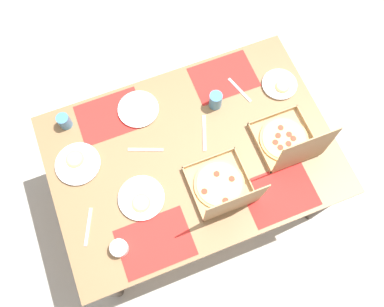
% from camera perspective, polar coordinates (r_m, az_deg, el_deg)
% --- Properties ---
extents(ground_plane, '(6.00, 6.00, 0.00)m').
position_cam_1_polar(ground_plane, '(2.80, 0.00, -5.34)').
color(ground_plane, beige).
extents(dining_table, '(1.51, 1.04, 0.75)m').
position_cam_1_polar(dining_table, '(2.18, 0.00, -0.93)').
color(dining_table, '#3F3328').
rests_on(dining_table, ground_plane).
extents(placemat_near_left, '(0.36, 0.26, 0.00)m').
position_cam_1_polar(placemat_near_left, '(2.29, 4.63, 11.05)').
color(placemat_near_left, red).
rests_on(placemat_near_left, dining_table).
extents(placemat_near_right, '(0.36, 0.26, 0.00)m').
position_cam_1_polar(placemat_near_right, '(2.21, -11.81, 5.37)').
color(placemat_near_right, red).
rests_on(placemat_near_right, dining_table).
extents(placemat_far_left, '(0.36, 0.26, 0.00)m').
position_cam_1_polar(placemat_far_left, '(2.06, 12.69, -5.75)').
color(placemat_far_left, red).
rests_on(placemat_far_left, dining_table).
extents(placemat_far_right, '(0.36, 0.26, 0.00)m').
position_cam_1_polar(placemat_far_right, '(1.98, -5.41, -12.83)').
color(placemat_far_right, red).
rests_on(placemat_far_right, dining_table).
extents(pizza_box_corner_right, '(0.30, 0.30, 0.33)m').
position_cam_1_polar(pizza_box_corner_right, '(2.11, 13.87, 1.70)').
color(pizza_box_corner_right, tan).
rests_on(pizza_box_corner_right, dining_table).
extents(pizza_box_corner_left, '(0.30, 0.31, 0.34)m').
position_cam_1_polar(pizza_box_corner_left, '(1.97, 4.48, -5.08)').
color(pizza_box_corner_left, tan).
rests_on(pizza_box_corner_left, dining_table).
extents(plate_far_right, '(0.24, 0.24, 0.03)m').
position_cam_1_polar(plate_far_right, '(2.14, -16.35, -1.40)').
color(plate_far_right, white).
rests_on(plate_far_right, dining_table).
extents(plate_middle, '(0.24, 0.24, 0.03)m').
position_cam_1_polar(plate_middle, '(2.02, -7.40, -6.53)').
color(plate_middle, white).
rests_on(plate_middle, dining_table).
extents(plate_near_left, '(0.23, 0.23, 0.02)m').
position_cam_1_polar(plate_near_left, '(2.20, -7.83, 6.41)').
color(plate_near_left, white).
rests_on(plate_near_left, dining_table).
extents(plate_near_right, '(0.20, 0.20, 0.03)m').
position_cam_1_polar(plate_near_right, '(2.30, 12.68, 9.78)').
color(plate_near_right, white).
rests_on(plate_near_right, dining_table).
extents(cup_spare, '(0.07, 0.07, 0.10)m').
position_cam_1_polar(cup_spare, '(2.16, 3.46, 7.76)').
color(cup_spare, teal).
rests_on(cup_spare, dining_table).
extents(cup_clear_left, '(0.07, 0.07, 0.09)m').
position_cam_1_polar(cup_clear_left, '(2.22, -18.14, 4.50)').
color(cup_clear_left, teal).
rests_on(cup_clear_left, dining_table).
extents(condiment_bowl, '(0.09, 0.09, 0.05)m').
position_cam_1_polar(condiment_bowl, '(1.97, -10.57, -13.44)').
color(condiment_bowl, white).
rests_on(condiment_bowl, dining_table).
extents(fork_by_far_right, '(0.18, 0.09, 0.00)m').
position_cam_1_polar(fork_by_far_right, '(2.10, -6.79, 0.57)').
color(fork_by_far_right, '#B7B7BC').
rests_on(fork_by_far_right, dining_table).
extents(fork_by_near_right, '(0.07, 0.19, 0.00)m').
position_cam_1_polar(fork_by_near_right, '(2.26, 6.97, 9.20)').
color(fork_by_near_right, '#B7B7BC').
rests_on(fork_by_near_right, dining_table).
extents(knife_by_far_left, '(0.09, 0.20, 0.00)m').
position_cam_1_polar(knife_by_far_left, '(2.12, 1.81, 3.03)').
color(knife_by_far_left, '#B7B7BC').
rests_on(knife_by_far_left, dining_table).
extents(fork_by_near_left, '(0.09, 0.18, 0.00)m').
position_cam_1_polar(fork_by_near_left, '(2.04, -14.91, -10.30)').
color(fork_by_near_left, '#B7B7BC').
rests_on(fork_by_near_left, dining_table).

